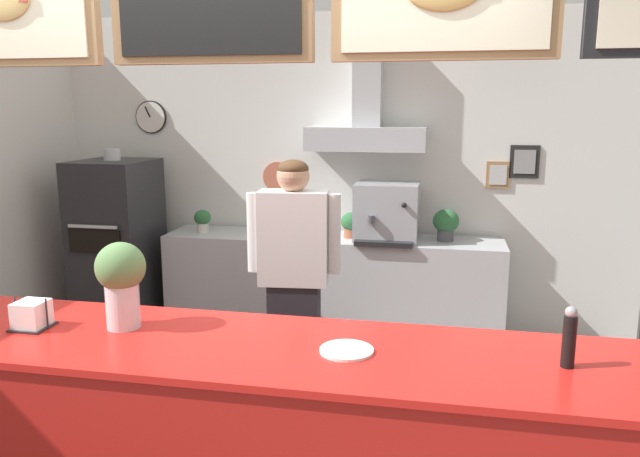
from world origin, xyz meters
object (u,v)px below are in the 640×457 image
Objects in this scene: shop_worker at (294,282)px; condiment_plate at (347,350)px; potted_basil at (351,224)px; basil_vase at (121,282)px; potted_thyme at (446,223)px; napkin_holder at (32,316)px; espresso_machine at (387,212)px; potted_sage at (277,219)px; potted_rosemary at (203,220)px; pizza_oven at (118,246)px; pepper_grinder at (569,337)px.

condiment_plate is at bearing 105.67° from shop_worker.
basil_vase is at bearing -101.54° from potted_basil.
napkin_holder is (-1.75, -2.92, 0.07)m from potted_thyme.
basil_vase reaches higher than espresso_machine.
potted_sage reaches higher than potted_rosemary.
napkin_holder reaches higher than potted_thyme.
espresso_machine is at bearing 66.24° from napkin_holder.
potted_sage is 0.68× the size of basil_vase.
basil_vase reaches higher than potted_rosemary.
potted_sage is 1.64× the size of napkin_holder.
potted_sage is at bearing 84.03° from napkin_holder.
basil_vase is (0.77, -2.78, 0.26)m from potted_rosemary.
napkin_holder is (-0.30, -2.87, 0.08)m from potted_sage.
basil_vase is (-1.37, -2.83, 0.22)m from potted_thyme.
condiment_plate is at bearing -4.58° from basil_vase.
pizza_oven is at bearing -174.12° from potted_basil.
shop_worker reaches higher than potted_thyme.
napkin_holder reaches higher than potted_sage.
pizza_oven is 2.41m from espresso_machine.
pepper_grinder is 0.83m from condiment_plate.
shop_worker is 8.45× the size of potted_rosemary.
napkin_holder is at bearing -113.76° from espresso_machine.
espresso_machine is at bearing -173.48° from potted_thyme.
potted_basil is 3.12m from pepper_grinder.
pepper_grinder is 2.19m from napkin_holder.
potted_basil is 1.03× the size of condiment_plate.
basil_vase reaches higher than potted_basil.
pepper_grinder reaches higher than potted_sage.
espresso_machine is at bearing 72.46° from basil_vase.
pizza_oven is 7.49× the size of potted_basil.
potted_basil is (0.14, 1.46, 0.11)m from shop_worker.
pizza_oven is at bearing -175.08° from potted_thyme.
pepper_grinder is at bearing -66.56° from potted_basil.
shop_worker reaches higher than napkin_holder.
pizza_oven reaches higher than espresso_machine.
espresso_machine is 0.50m from potted_thyme.
condiment_plate is (-0.82, -0.02, -0.11)m from pepper_grinder.
basil_vase is at bearing -88.30° from potted_sage.
basil_vase is (1.50, -2.58, 0.49)m from pizza_oven.
potted_basil is at bearing 1.17° from potted_sage.
basil_vase is at bearing 12.90° from napkin_holder.
potted_sage is 0.68m from potted_rosemary.
condiment_plate is (1.07, -2.86, 0.03)m from potted_sage.
potted_rosemary is (0.73, 0.20, 0.23)m from pizza_oven.
pizza_oven reaches higher than condiment_plate.
basil_vase is at bearing -107.54° from espresso_machine.
potted_rosemary is at bearing 132.22° from pepper_grinder.
shop_worker is 1.53m from condiment_plate.
shop_worker reaches higher than potted_rosemary.
shop_worker is 6.30× the size of potted_thyme.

